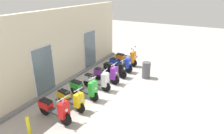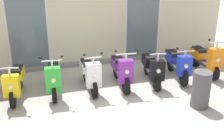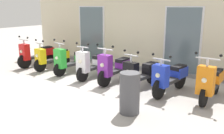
{
  "view_description": "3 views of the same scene",
  "coord_description": "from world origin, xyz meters",
  "px_view_note": "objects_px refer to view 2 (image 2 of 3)",
  "views": [
    {
      "loc": [
        -7.88,
        -3.8,
        4.71
      ],
      "look_at": [
        0.74,
        0.69,
        0.81
      ],
      "focal_mm": 31.97,
      "sensor_mm": 36.0,
      "label": 1
    },
    {
      "loc": [
        -1.93,
        -6.17,
        3.6
      ],
      "look_at": [
        0.16,
        0.71,
        0.67
      ],
      "focal_mm": 46.31,
      "sensor_mm": 36.0,
      "label": 2
    },
    {
      "loc": [
        4.44,
        -5.25,
        2.3
      ],
      "look_at": [
        0.59,
        0.58,
        0.57
      ],
      "focal_mm": 39.57,
      "sensor_mm": 36.0,
      "label": 3
    }
  ],
  "objects_px": {
    "trash_bin": "(201,89)",
    "scooter_yellow": "(15,81)",
    "scooter_purple": "(121,70)",
    "scooter_green": "(54,76)",
    "scooter_blue": "(178,63)",
    "scooter_black": "(152,68)",
    "scooter_orange": "(206,59)",
    "scooter_white": "(90,73)"
  },
  "relations": [
    {
      "from": "scooter_blue",
      "to": "trash_bin",
      "type": "height_order",
      "value": "scooter_blue"
    },
    {
      "from": "scooter_black",
      "to": "scooter_blue",
      "type": "height_order",
      "value": "scooter_black"
    },
    {
      "from": "scooter_blue",
      "to": "trash_bin",
      "type": "distance_m",
      "value": 1.71
    },
    {
      "from": "scooter_green",
      "to": "scooter_blue",
      "type": "relative_size",
      "value": 0.98
    },
    {
      "from": "scooter_blue",
      "to": "scooter_white",
      "type": "bearing_deg",
      "value": 179.51
    },
    {
      "from": "scooter_orange",
      "to": "trash_bin",
      "type": "distance_m",
      "value": 2.18
    },
    {
      "from": "scooter_blue",
      "to": "scooter_orange",
      "type": "distance_m",
      "value": 1.01
    },
    {
      "from": "scooter_black",
      "to": "trash_bin",
      "type": "relative_size",
      "value": 1.68
    },
    {
      "from": "scooter_white",
      "to": "scooter_black",
      "type": "xyz_separation_m",
      "value": [
        1.83,
        -0.06,
        -0.04
      ]
    },
    {
      "from": "scooter_purple",
      "to": "scooter_orange",
      "type": "bearing_deg",
      "value": 1.37
    },
    {
      "from": "scooter_black",
      "to": "scooter_blue",
      "type": "distance_m",
      "value": 0.84
    },
    {
      "from": "trash_bin",
      "to": "scooter_yellow",
      "type": "bearing_deg",
      "value": 157.41
    },
    {
      "from": "scooter_yellow",
      "to": "scooter_white",
      "type": "distance_m",
      "value": 1.94
    },
    {
      "from": "scooter_white",
      "to": "scooter_black",
      "type": "relative_size",
      "value": 0.99
    },
    {
      "from": "scooter_purple",
      "to": "trash_bin",
      "type": "distance_m",
      "value": 2.24
    },
    {
      "from": "scooter_white",
      "to": "scooter_orange",
      "type": "xyz_separation_m",
      "value": [
        3.67,
        0.04,
        0.01
      ]
    },
    {
      "from": "scooter_green",
      "to": "trash_bin",
      "type": "distance_m",
      "value": 3.79
    },
    {
      "from": "scooter_green",
      "to": "scooter_purple",
      "type": "distance_m",
      "value": 1.87
    },
    {
      "from": "scooter_white",
      "to": "scooter_black",
      "type": "height_order",
      "value": "scooter_white"
    },
    {
      "from": "scooter_black",
      "to": "trash_bin",
      "type": "height_order",
      "value": "scooter_black"
    },
    {
      "from": "scooter_green",
      "to": "scooter_white",
      "type": "xyz_separation_m",
      "value": [
        0.97,
        -0.08,
        0.0
      ]
    },
    {
      "from": "scooter_black",
      "to": "scooter_blue",
      "type": "bearing_deg",
      "value": 2.58
    },
    {
      "from": "scooter_purple",
      "to": "scooter_blue",
      "type": "height_order",
      "value": "scooter_purple"
    },
    {
      "from": "scooter_blue",
      "to": "scooter_black",
      "type": "bearing_deg",
      "value": -177.42
    },
    {
      "from": "scooter_orange",
      "to": "trash_bin",
      "type": "height_order",
      "value": "scooter_orange"
    },
    {
      "from": "scooter_black",
      "to": "scooter_purple",
      "type": "bearing_deg",
      "value": 178.0
    },
    {
      "from": "scooter_white",
      "to": "scooter_purple",
      "type": "height_order",
      "value": "scooter_purple"
    },
    {
      "from": "scooter_white",
      "to": "trash_bin",
      "type": "distance_m",
      "value": 2.92
    },
    {
      "from": "scooter_purple",
      "to": "scooter_blue",
      "type": "distance_m",
      "value": 1.77
    },
    {
      "from": "scooter_black",
      "to": "scooter_yellow",
      "type": "bearing_deg",
      "value": 177.79
    },
    {
      "from": "scooter_purple",
      "to": "scooter_orange",
      "type": "distance_m",
      "value": 2.78
    },
    {
      "from": "scooter_blue",
      "to": "scooter_orange",
      "type": "height_order",
      "value": "scooter_orange"
    },
    {
      "from": "scooter_green",
      "to": "scooter_orange",
      "type": "bearing_deg",
      "value": -0.57
    },
    {
      "from": "scooter_black",
      "to": "scooter_blue",
      "type": "relative_size",
      "value": 0.95
    },
    {
      "from": "scooter_black",
      "to": "trash_bin",
      "type": "bearing_deg",
      "value": -71.75
    },
    {
      "from": "scooter_green",
      "to": "scooter_orange",
      "type": "xyz_separation_m",
      "value": [
        4.64,
        -0.05,
        0.02
      ]
    },
    {
      "from": "scooter_blue",
      "to": "trash_bin",
      "type": "relative_size",
      "value": 1.78
    },
    {
      "from": "scooter_white",
      "to": "scooter_blue",
      "type": "height_order",
      "value": "scooter_white"
    },
    {
      "from": "scooter_purple",
      "to": "scooter_green",
      "type": "bearing_deg",
      "value": 176.55
    },
    {
      "from": "scooter_white",
      "to": "scooter_black",
      "type": "distance_m",
      "value": 1.83
    },
    {
      "from": "trash_bin",
      "to": "scooter_blue",
      "type": "bearing_deg",
      "value": 80.15
    },
    {
      "from": "scooter_black",
      "to": "scooter_orange",
      "type": "bearing_deg",
      "value": 3.06
    }
  ]
}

